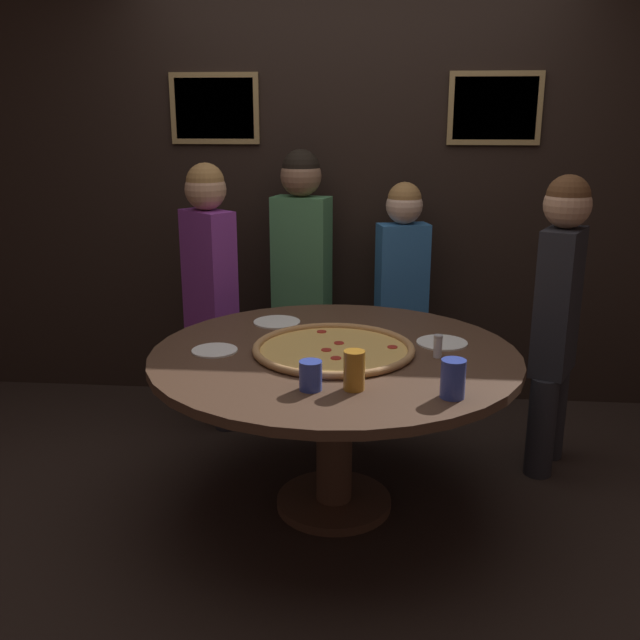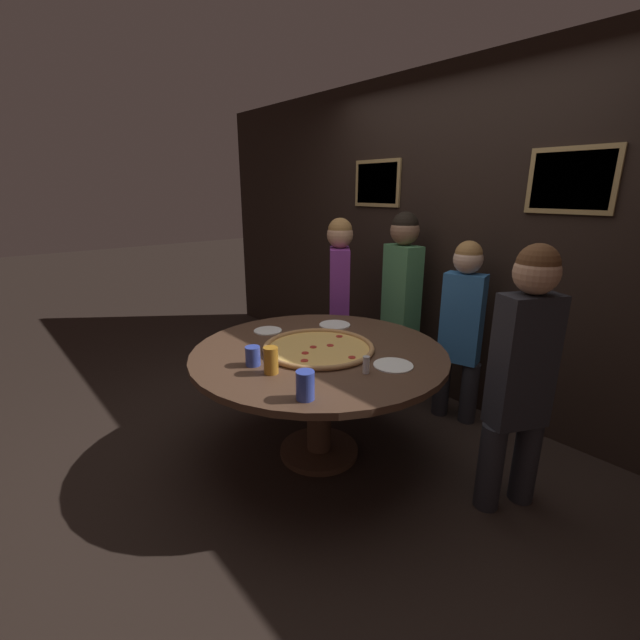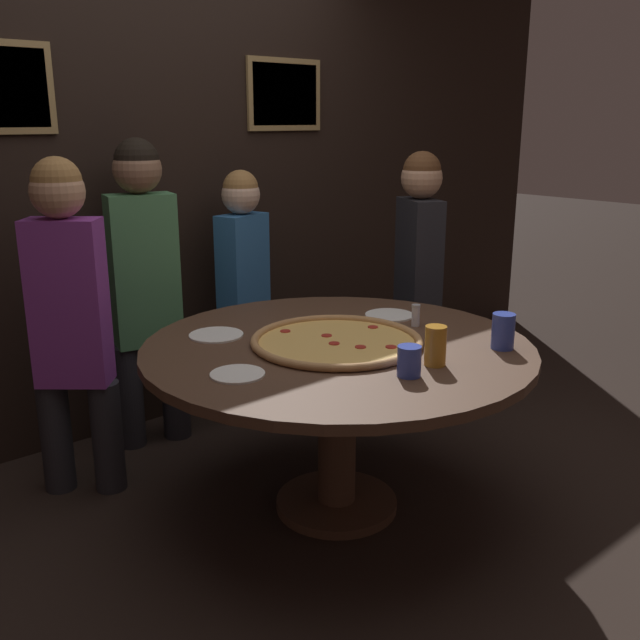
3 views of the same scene
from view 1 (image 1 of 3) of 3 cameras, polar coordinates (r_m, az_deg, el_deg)
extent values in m
plane|color=black|center=(3.36, 1.12, -14.59)|extent=(24.00, 24.00, 0.00)
cube|color=black|center=(4.30, 2.56, 10.55)|extent=(6.40, 0.06, 2.60)
cube|color=#9E7F4C|center=(4.35, -8.43, 16.39)|extent=(0.52, 0.02, 0.40)
cube|color=slate|center=(4.34, -8.45, 16.39)|extent=(0.46, 0.01, 0.34)
cube|color=#9E7F4C|center=(4.28, 13.82, 16.12)|extent=(0.52, 0.02, 0.40)
cube|color=#B2A893|center=(4.27, 13.83, 16.12)|extent=(0.46, 0.01, 0.34)
cylinder|color=#4C3323|center=(3.06, 1.19, -2.92)|extent=(1.58, 1.58, 0.04)
cylinder|color=#4C3323|center=(3.20, 1.15, -9.19)|extent=(0.16, 0.16, 0.70)
cylinder|color=#4C3323|center=(3.35, 1.12, -14.30)|extent=(0.52, 0.52, 0.04)
cylinder|color=#EAB75B|center=(3.05, 1.09, -2.45)|extent=(0.66, 0.66, 0.01)
torus|color=#B27F4C|center=(3.05, 1.10, -2.27)|extent=(0.70, 0.70, 0.03)
cylinder|color=#A8281E|center=(3.08, 5.82, -2.16)|extent=(0.04, 0.04, 0.00)
cylinder|color=#A8281E|center=(3.03, 0.51, -2.40)|extent=(0.04, 0.04, 0.00)
cylinder|color=#A8281E|center=(2.93, 1.28, -3.06)|extent=(0.04, 0.04, 0.00)
cylinder|color=#A8281E|center=(3.28, 0.13, -0.93)|extent=(0.04, 0.04, 0.00)
cylinder|color=#A8281E|center=(3.12, 1.53, -1.85)|extent=(0.04, 0.04, 0.00)
cylinder|color=#A8281E|center=(2.86, 3.00, -3.62)|extent=(0.04, 0.04, 0.00)
cylinder|color=#384CB7|center=(2.59, 10.59, -4.64)|extent=(0.09, 0.09, 0.14)
cylinder|color=#BC7A23|center=(2.62, 2.75, -4.04)|extent=(0.08, 0.08, 0.15)
cylinder|color=#384CB7|center=(2.62, -0.75, -4.46)|extent=(0.09, 0.09, 0.11)
cylinder|color=white|center=(3.09, -8.43, -2.42)|extent=(0.20, 0.20, 0.01)
cylinder|color=white|center=(3.48, -3.47, -0.16)|extent=(0.23, 0.23, 0.01)
cylinder|color=white|center=(3.21, 9.73, -1.80)|extent=(0.23, 0.23, 0.01)
cylinder|color=silver|center=(3.01, 9.40, -2.19)|extent=(0.04, 0.04, 0.08)
cylinder|color=#B7B7BC|center=(3.00, 9.45, -1.31)|extent=(0.04, 0.04, 0.01)
cylinder|color=#232328|center=(3.88, 18.09, -6.92)|extent=(0.18, 0.18, 0.50)
cylinder|color=#232328|center=(3.67, 17.28, -8.17)|extent=(0.18, 0.18, 0.50)
cube|color=#232328|center=(3.58, 18.51, 1.37)|extent=(0.28, 0.34, 0.71)
sphere|color=tan|center=(3.50, 19.19, 8.70)|extent=(0.22, 0.22, 0.22)
sphere|color=brown|center=(3.50, 19.25, 9.32)|extent=(0.20, 0.20, 0.20)
cylinder|color=#232328|center=(4.29, 7.68, -4.25)|extent=(0.15, 0.15, 0.47)
cylinder|color=#232328|center=(4.23, 4.94, -4.45)|extent=(0.15, 0.15, 0.47)
cube|color=#3370B2|center=(4.09, 6.56, 3.08)|extent=(0.31, 0.22, 0.66)
sphere|color=beige|center=(4.02, 6.76, 9.08)|extent=(0.20, 0.20, 0.20)
sphere|color=#9E703D|center=(4.01, 6.78, 9.59)|extent=(0.19, 0.19, 0.19)
cylinder|color=#232328|center=(4.24, 0.09, -3.89)|extent=(0.17, 0.17, 0.53)
cylinder|color=#232328|center=(4.32, -2.92, -3.54)|extent=(0.17, 0.17, 0.53)
cube|color=#4C8C59|center=(4.11, -1.49, 4.67)|extent=(0.35, 0.24, 0.74)
sphere|color=#8C664C|center=(4.04, -1.54, 11.45)|extent=(0.23, 0.23, 0.23)
sphere|color=black|center=(4.03, -1.54, 12.02)|extent=(0.21, 0.21, 0.21)
cylinder|color=#232328|center=(4.05, -7.53, -5.20)|extent=(0.19, 0.19, 0.51)
cylinder|color=#232328|center=(4.22, -9.39, -4.36)|extent=(0.19, 0.19, 0.51)
cube|color=purple|center=(3.96, -8.84, 3.53)|extent=(0.34, 0.32, 0.71)
sphere|color=tan|center=(3.89, -9.14, 10.27)|extent=(0.22, 0.22, 0.22)
sphere|color=#9E703D|center=(3.88, -9.17, 10.84)|extent=(0.20, 0.20, 0.20)
camera|label=2|loc=(2.13, 59.25, 7.81)|focal=24.00mm
camera|label=3|loc=(2.21, -62.55, 4.95)|focal=40.00mm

